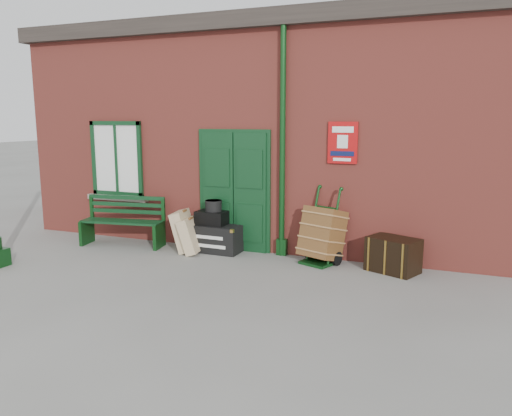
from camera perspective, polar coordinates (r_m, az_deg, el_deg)
The scene contains 10 objects.
ground at distance 8.10m, azimuth -4.73°, elevation -7.46°, with size 80.00×80.00×0.00m, color gray.
station_building at distance 10.96m, azimuth 3.26°, elevation 8.67°, with size 10.30×4.30×4.36m.
bench at distance 10.08m, azimuth -14.89°, elevation -1.32°, with size 1.66×0.74×0.99m.
houdini_trunk at distance 9.37m, azimuth -4.71°, elevation -3.41°, with size 1.01×0.56×0.51m, color black.
strongbox at distance 9.31m, azimuth -5.02°, elevation -1.11°, with size 0.56×0.41×0.25m, color black.
hatbox at distance 9.26m, azimuth -4.88°, elevation 0.26°, with size 0.30×0.30×0.20m, color black.
suitcase_back at distance 9.38m, azimuth -8.23°, elevation -2.61°, with size 0.21×0.54×0.75m, color tan.
suitcase_front at distance 9.22m, azimuth -7.55°, elevation -3.17°, with size 0.19×0.48×0.64m, color tan.
porter_trolley at distance 8.61m, azimuth 7.57°, elevation -3.02°, with size 0.83×0.85×1.29m.
dark_trunk at distance 8.39m, azimuth 15.41°, elevation -5.18°, with size 0.78×0.51×0.56m, color black.
Camera 1 is at (3.44, -6.91, 2.46)m, focal length 35.00 mm.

